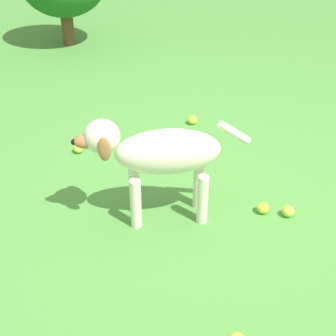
{
  "coord_description": "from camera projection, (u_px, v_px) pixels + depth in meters",
  "views": [
    {
      "loc": [
        0.31,
        2.22,
        1.69
      ],
      "look_at": [
        0.24,
        0.1,
        0.31
      ],
      "focal_mm": 52.6,
      "sensor_mm": 36.0,
      "label": 1
    }
  ],
  "objects": [
    {
      "name": "ground",
      "position": [
        210.0,
        203.0,
        2.79
      ],
      "size": [
        14.0,
        14.0,
        0.0
      ],
      "primitive_type": "plane",
      "color": "#478438"
    },
    {
      "name": "dog",
      "position": [
        158.0,
        154.0,
        2.48
      ],
      "size": [
        0.9,
        0.25,
        0.61
      ],
      "rotation": [
        0.0,
        0.0,
        0.08
      ],
      "color": "silver",
      "rests_on": "ground"
    },
    {
      "name": "tennis_ball_0",
      "position": [
        263.0,
        208.0,
        2.7
      ],
      "size": [
        0.07,
        0.07,
        0.07
      ],
      "primitive_type": "sphere",
      "color": "#C6DE37",
      "rests_on": "ground"
    },
    {
      "name": "tennis_ball_1",
      "position": [
        193.0,
        120.0,
        3.58
      ],
      "size": [
        0.07,
        0.07,
        0.07
      ],
      "primitive_type": "sphere",
      "color": "#D4E336",
      "rests_on": "ground"
    },
    {
      "name": "tennis_ball_2",
      "position": [
        288.0,
        211.0,
        2.68
      ],
      "size": [
        0.07,
        0.07,
        0.07
      ],
      "primitive_type": "sphere",
      "color": "#C8D23E",
      "rests_on": "ground"
    },
    {
      "name": "tennis_ball_4",
      "position": [
        78.0,
        148.0,
        3.24
      ],
      "size": [
        0.07,
        0.07,
        0.07
      ],
      "primitive_type": "sphere",
      "color": "#D2E441",
      "rests_on": "ground"
    }
  ]
}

